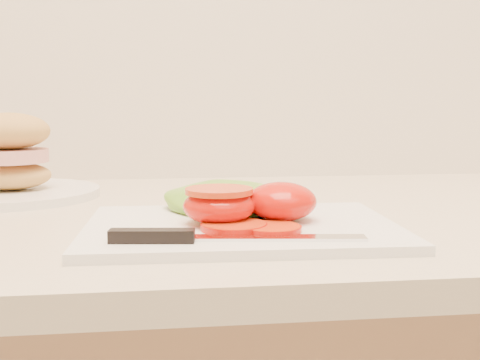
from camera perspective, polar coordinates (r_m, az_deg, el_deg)
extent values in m
cube|color=white|center=(0.64, 0.12, -4.55)|extent=(0.33, 0.25, 0.01)
ellipsoid|color=#DC0801|center=(0.65, 3.94, -2.03)|extent=(0.08, 0.08, 0.04)
ellipsoid|color=#DC0801|center=(0.63, -2.00, -2.48)|extent=(0.08, 0.08, 0.04)
cylinder|color=red|center=(0.63, -2.00, -1.04)|extent=(0.07, 0.07, 0.01)
cylinder|color=#CC4912|center=(0.61, -0.59, -4.42)|extent=(0.07, 0.07, 0.01)
cylinder|color=#CC4912|center=(0.60, 3.03, -4.60)|extent=(0.06, 0.06, 0.01)
ellipsoid|color=#77AA2D|center=(0.70, -1.53, -1.84)|extent=(0.19, 0.18, 0.03)
ellipsoid|color=#77AA2D|center=(0.71, 1.73, -1.90)|extent=(0.14, 0.14, 0.03)
cube|color=silver|center=(0.57, 3.78, -5.50)|extent=(0.16, 0.04, 0.00)
cube|color=black|center=(0.56, -8.36, -5.27)|extent=(0.08, 0.03, 0.01)
cylinder|color=white|center=(0.93, -20.85, -1.20)|extent=(0.25, 0.25, 0.01)
ellipsoid|color=#B58E45|center=(0.93, -20.92, 0.37)|extent=(0.11, 0.10, 0.04)
cylinder|color=#D8938C|center=(0.93, -21.00, 2.16)|extent=(0.11, 0.11, 0.02)
ellipsoid|color=#B58E45|center=(0.92, -21.11, 4.35)|extent=(0.12, 0.10, 0.05)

